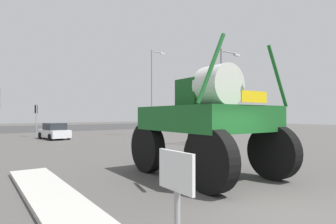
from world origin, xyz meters
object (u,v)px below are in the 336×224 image
Objects in this scene: lane_arrow_sign at (176,201)px; traffic_signal_near_right at (188,114)px; oversize_sprayer at (207,122)px; traffic_signal_far_left at (36,113)px; streetlight_far_right at (153,89)px; sedan_ahead at (54,131)px; streetlight_near_right at (223,91)px.

lane_arrow_sign is 0.54× the size of traffic_signal_near_right.
oversize_sprayer reaches higher than traffic_signal_far_left.
streetlight_far_right is at bearing -25.10° from oversize_sprayer.
oversize_sprayer is at bearing -116.24° from streetlight_far_right.
lane_arrow_sign is at bearing 163.31° from sedan_ahead.
oversize_sprayer is 6.05m from traffic_signal_near_right.
streetlight_near_right reaches higher than traffic_signal_near_right.
traffic_signal_near_right is 13.97m from streetlight_far_right.
oversize_sprayer is at bearing 43.83° from lane_arrow_sign.
sedan_ahead is 1.32× the size of traffic_signal_near_right.
lane_arrow_sign is 25.17m from sedan_ahead.
lane_arrow_sign is at bearing -138.54° from streetlight_near_right.
lane_arrow_sign is 0.31× the size of oversize_sprayer.
oversize_sprayer is 1.75× the size of traffic_signal_near_right.
traffic_signal_far_left is (-5.22, 18.31, 0.12)m from traffic_signal_near_right.
streetlight_near_right is at bearing 41.46° from lane_arrow_sign.
sedan_ahead is at bearing 123.62° from streetlight_near_right.
oversize_sprayer reaches higher than sedan_ahead.
traffic_signal_near_right reaches higher than lane_arrow_sign.
streetlight_far_right is (9.70, -2.02, 4.42)m from sedan_ahead.
traffic_signal_near_right is (4.27, -14.58, 1.64)m from sedan_ahead.
lane_arrow_sign is 13.39m from traffic_signal_near_right.
lane_arrow_sign is 7.44m from oversize_sprayer.
traffic_signal_far_left is 0.47× the size of streetlight_near_right.
streetlight_far_right reaches higher than lane_arrow_sign.
traffic_signal_near_right is at bearing -162.90° from streetlight_near_right.
oversize_sprayer is 0.79× the size of streetlight_near_right.
lane_arrow_sign is at bearing -130.18° from traffic_signal_near_right.
traffic_signal_near_right is at bearing -170.41° from sedan_ahead.
traffic_signal_near_right is 19.04m from traffic_signal_far_left.
streetlight_near_right is (7.77, 6.46, 2.00)m from oversize_sprayer.
traffic_signal_far_left is (-0.95, 3.72, 1.76)m from sedan_ahead.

